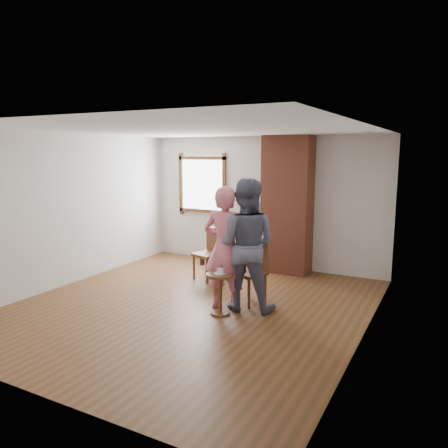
{
  "coord_description": "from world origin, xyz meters",
  "views": [
    {
      "loc": [
        3.38,
        -5.32,
        2.31
      ],
      "look_at": [
        0.14,
        0.8,
        1.15
      ],
      "focal_mm": 35.0,
      "sensor_mm": 36.0,
      "label": 1
    }
  ],
  "objects": [
    {
      "name": "brick_chimney",
      "position": [
        0.6,
        2.5,
        1.3
      ],
      "size": [
        0.9,
        0.5,
        2.6
      ],
      "primitive_type": "cube",
      "color": "#A05239",
      "rests_on": "ground"
    },
    {
      "name": "room_shell",
      "position": [
        -0.06,
        0.61,
        1.81
      ],
      "size": [
        5.04,
        5.52,
        2.62
      ],
      "color": "silver",
      "rests_on": "ground"
    },
    {
      "name": "person_pink",
      "position": [
        0.51,
        0.14,
        0.91
      ],
      "size": [
        0.71,
        0.51,
        1.83
      ],
      "primitive_type": "imported",
      "rotation": [
        0.0,
        0.0,
        3.26
      ],
      "color": "#E07082",
      "rests_on": "ground"
    },
    {
      "name": "stoneware_crock",
      "position": [
        -0.53,
        1.67,
        0.24
      ],
      "size": [
        0.49,
        0.49,
        0.48
      ],
      "primitive_type": "cylinder",
      "rotation": [
        0.0,
        0.0,
        0.43
      ],
      "color": "tan",
      "rests_on": "ground"
    },
    {
      "name": "dining_chair_left",
      "position": [
        -0.46,
        1.4,
        0.52
      ],
      "size": [
        0.54,
        0.54,
        0.93
      ],
      "rotation": [
        0.0,
        0.0,
        -0.3
      ],
      "color": "brown",
      "rests_on": "ground"
    },
    {
      "name": "dark_pot",
      "position": [
        -1.1,
        2.22,
        0.07
      ],
      "size": [
        0.18,
        0.18,
        0.14
      ],
      "primitive_type": "cylinder",
      "rotation": [
        0.0,
        0.0,
        -0.39
      ],
      "color": "black",
      "rests_on": "ground"
    },
    {
      "name": "cake_slice",
      "position": [
        0.55,
        -0.07,
        0.64
      ],
      "size": [
        0.08,
        0.07,
        0.06
      ],
      "primitive_type": "cube",
      "color": "silver",
      "rests_on": "cake_plate"
    },
    {
      "name": "man",
      "position": [
        0.76,
        0.29,
        0.97
      ],
      "size": [
        1.08,
        0.93,
        1.93
      ],
      "primitive_type": "imported",
      "rotation": [
        0.0,
        0.0,
        3.37
      ],
      "color": "black",
      "rests_on": "ground"
    },
    {
      "name": "side_table",
      "position": [
        0.54,
        -0.07,
        0.4
      ],
      "size": [
        0.4,
        0.4,
        0.6
      ],
      "color": "brown",
      "rests_on": "ground"
    },
    {
      "name": "cake_plate",
      "position": [
        0.54,
        -0.07,
        0.6
      ],
      "size": [
        0.18,
        0.18,
        0.01
      ],
      "primitive_type": "cylinder",
      "color": "white",
      "rests_on": "side_table"
    },
    {
      "name": "dining_chair_right",
      "position": [
        0.73,
        0.62,
        0.53
      ],
      "size": [
        0.56,
        0.56,
        0.94
      ],
      "rotation": [
        0.0,
        0.0,
        -0.34
      ],
      "color": "brown",
      "rests_on": "ground"
    },
    {
      "name": "ground",
      "position": [
        0.0,
        0.0,
        0.0
      ],
      "size": [
        5.5,
        5.5,
        0.0
      ],
      "primitive_type": "plane",
      "color": "brown",
      "rests_on": "ground"
    }
  ]
}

